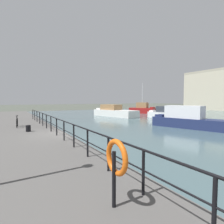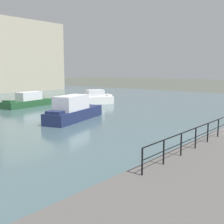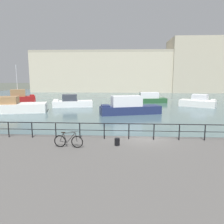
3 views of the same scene
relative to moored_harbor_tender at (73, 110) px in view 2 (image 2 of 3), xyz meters
The scene contains 4 objects.
ground_plane 13.46m from the moored_harbor_tender, 86.18° to the right, with size 240.00×240.00×0.00m, color #4C5147.
moored_harbor_tender is the anchor object (origin of this frame).
moored_green_narrowboat 13.52m from the moored_harbor_tender, 34.29° to the left, with size 5.88×4.59×1.94m.
moored_red_daysailer 12.62m from the moored_harbor_tender, 73.78° to the left, with size 7.18×3.01×1.88m.
Camera 2 is at (-20.00, -6.55, 4.77)m, focal length 47.37 mm.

